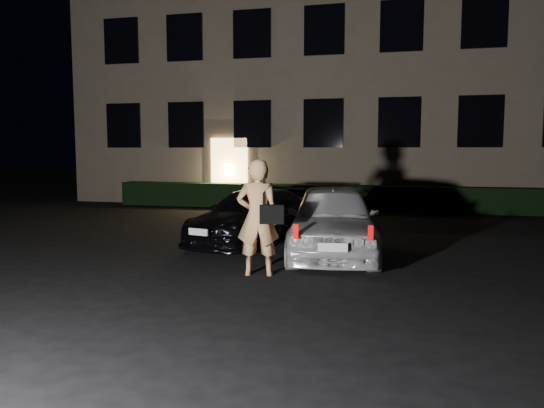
# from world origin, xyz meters

# --- Properties ---
(ground) EXTENTS (80.00, 80.00, 0.00)m
(ground) POSITION_xyz_m (0.00, 0.00, 0.00)
(ground) COLOR black
(ground) RESTS_ON ground
(building) EXTENTS (20.00, 8.11, 12.00)m
(building) POSITION_xyz_m (-0.00, 14.99, 6.00)
(building) COLOR #685B4A
(building) RESTS_ON ground
(hedge) EXTENTS (15.00, 0.70, 0.85)m
(hedge) POSITION_xyz_m (0.00, 10.50, 0.42)
(hedge) COLOR black
(hedge) RESTS_ON ground
(sedan) EXTENTS (2.55, 4.30, 1.17)m
(sedan) POSITION_xyz_m (-0.48, 3.61, 0.58)
(sedan) COLOR black
(sedan) RESTS_ON ground
(hatch) EXTENTS (2.21, 4.35, 1.42)m
(hatch) POSITION_xyz_m (1.48, 2.49, 0.71)
(hatch) COLOR silver
(hatch) RESTS_ON ground
(man) EXTENTS (0.86, 0.59, 1.93)m
(man) POSITION_xyz_m (0.50, 0.56, 0.97)
(man) COLOR tan
(man) RESTS_ON ground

